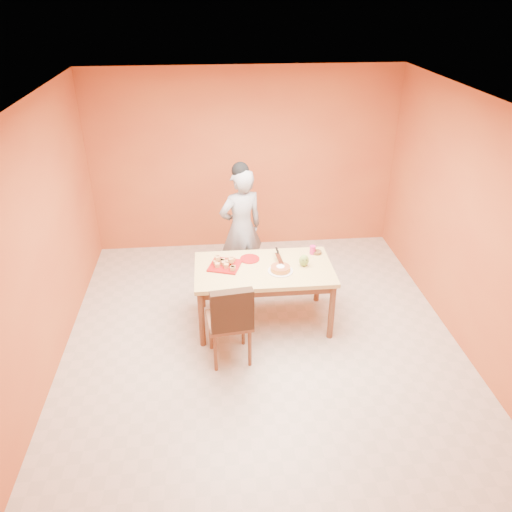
{
  "coord_description": "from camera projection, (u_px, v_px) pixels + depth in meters",
  "views": [
    {
      "loc": [
        -0.51,
        -4.57,
        3.67
      ],
      "look_at": [
        -0.04,
        0.3,
        0.97
      ],
      "focal_mm": 35.0,
      "sensor_mm": 36.0,
      "label": 1
    }
  ],
  "objects": [
    {
      "name": "cake_server",
      "position": [
        279.0,
        258.0,
        5.83
      ],
      "size": [
        0.07,
        0.28,
        0.01
      ],
      "primitive_type": "cube",
      "rotation": [
        0.0,
        0.0,
        0.07
      ],
      "color": "silver",
      "rests_on": "sponge_cake"
    },
    {
      "name": "sponge_cake",
      "position": [
        280.0,
        269.0,
        5.68
      ],
      "size": [
        0.24,
        0.24,
        0.05
      ],
      "primitive_type": "cylinder",
      "rotation": [
        0.0,
        0.0,
        -0.05
      ],
      "color": "orange",
      "rests_on": "white_cake_plate"
    },
    {
      "name": "dining_table",
      "position": [
        264.0,
        274.0,
        5.83
      ],
      "size": [
        1.6,
        0.9,
        0.76
      ],
      "color": "tan",
      "rests_on": "floor"
    },
    {
      "name": "checker_tin",
      "position": [
        317.0,
        252.0,
        6.07
      ],
      "size": [
        0.15,
        0.15,
        0.03
      ],
      "primitive_type": "cylinder",
      "rotation": [
        0.0,
        0.0,
        -0.36
      ],
      "color": "#331E0E",
      "rests_on": "dining_table"
    },
    {
      "name": "dining_chair",
      "position": [
        229.0,
        320.0,
        5.29
      ],
      "size": [
        0.51,
        0.58,
        1.0
      ],
      "rotation": [
        0.0,
        0.0,
        0.12
      ],
      "color": "brown",
      "rests_on": "floor"
    },
    {
      "name": "pastry_pile",
      "position": [
        225.0,
        261.0,
        5.77
      ],
      "size": [
        0.31,
        0.31,
        0.1
      ],
      "primitive_type": null,
      "color": "#E19B60",
      "rests_on": "pastry_platter"
    },
    {
      "name": "red_dinner_plate",
      "position": [
        250.0,
        259.0,
        5.95
      ],
      "size": [
        0.24,
        0.24,
        0.01
      ],
      "primitive_type": "cylinder",
      "rotation": [
        0.0,
        0.0,
        -0.02
      ],
      "color": "maroon",
      "rests_on": "dining_table"
    },
    {
      "name": "floor",
      "position": [
        262.0,
        341.0,
        5.8
      ],
      "size": [
        5.0,
        5.0,
        0.0
      ],
      "primitive_type": "plane",
      "color": "#BAB39F",
      "rests_on": "ground"
    },
    {
      "name": "pastry_platter",
      "position": [
        225.0,
        266.0,
        5.8
      ],
      "size": [
        0.43,
        0.43,
        0.02
      ],
      "primitive_type": "cube",
      "rotation": [
        0.0,
        0.0,
        -0.32
      ],
      "color": "maroon",
      "rests_on": "dining_table"
    },
    {
      "name": "ceiling",
      "position": [
        264.0,
        104.0,
        4.5
      ],
      "size": [
        5.0,
        5.0,
        0.0
      ],
      "primitive_type": "plane",
      "rotation": [
        3.14,
        0.0,
        0.0
      ],
      "color": "white",
      "rests_on": "wall_back"
    },
    {
      "name": "wall_right",
      "position": [
        471.0,
        229.0,
        5.33
      ],
      "size": [
        0.0,
        5.0,
        5.0
      ],
      "primitive_type": "plane",
      "rotation": [
        1.57,
        0.0,
        -1.57
      ],
      "color": "#C05F2C",
      "rests_on": "floor"
    },
    {
      "name": "white_cake_plate",
      "position": [
        280.0,
        271.0,
        5.7
      ],
      "size": [
        0.29,
        0.29,
        0.01
      ],
      "primitive_type": "cylinder",
      "rotation": [
        0.0,
        0.0,
        -0.01
      ],
      "color": "silver",
      "rests_on": "dining_table"
    },
    {
      "name": "magenta_glass",
      "position": [
        313.0,
        250.0,
        6.05
      ],
      "size": [
        0.08,
        0.08,
        0.1
      ],
      "primitive_type": "cylinder",
      "rotation": [
        0.0,
        0.0,
        0.16
      ],
      "color": "#C81E63",
      "rests_on": "dining_table"
    },
    {
      "name": "wall_back",
      "position": [
        244.0,
        161.0,
        7.33
      ],
      "size": [
        4.5,
        0.0,
        4.5
      ],
      "primitive_type": "plane",
      "rotation": [
        1.57,
        0.0,
        0.0
      ],
      "color": "#C05F2C",
      "rests_on": "floor"
    },
    {
      "name": "person",
      "position": [
        241.0,
        228.0,
        6.56
      ],
      "size": [
        0.7,
        0.58,
        1.64
      ],
      "primitive_type": "imported",
      "rotation": [
        0.0,
        0.0,
        3.5
      ],
      "color": "gray",
      "rests_on": "floor"
    },
    {
      "name": "wall_left",
      "position": [
        38.0,
        247.0,
        4.96
      ],
      "size": [
        0.0,
        5.0,
        5.0
      ],
      "primitive_type": "plane",
      "rotation": [
        1.57,
        0.0,
        1.57
      ],
      "color": "#C05F2C",
      "rests_on": "floor"
    },
    {
      "name": "egg_ornament",
      "position": [
        304.0,
        260.0,
        5.78
      ],
      "size": [
        0.13,
        0.12,
        0.14
      ],
      "primitive_type": "ellipsoid",
      "rotation": [
        0.0,
        0.0,
        -0.23
      ],
      "color": "olive",
      "rests_on": "dining_table"
    }
  ]
}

